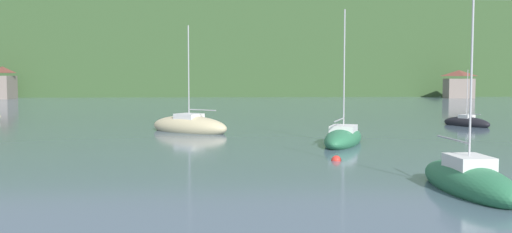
# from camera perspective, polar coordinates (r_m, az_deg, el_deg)

# --- Properties ---
(wooded_hillside) EXTENTS (352.00, 68.03, 43.09)m
(wooded_hillside) POSITION_cam_1_polar(r_m,az_deg,el_deg) (147.43, -3.78, 5.61)
(wooded_hillside) COLOR #38562D
(wooded_hillside) RESTS_ON ground_plane
(shore_building_westcentral) EXTENTS (3.51, 5.35, 5.80)m
(shore_building_westcentral) POSITION_cam_1_polar(r_m,az_deg,el_deg) (110.39, -24.28, 3.10)
(shore_building_westcentral) COLOR gray
(shore_building_westcentral) RESTS_ON ground_plane
(shore_building_central) EXTENTS (5.12, 3.30, 5.16)m
(shore_building_central) POSITION_cam_1_polar(r_m,az_deg,el_deg) (110.47, 19.87, 3.06)
(shore_building_central) COLOR gray
(shore_building_central) RESTS_ON ground_plane
(sailboat_mid_1) EXTENTS (4.20, 6.84, 8.36)m
(sailboat_mid_1) POSITION_cam_1_polar(r_m,az_deg,el_deg) (34.05, 8.85, -2.17)
(sailboat_mid_1) COLOR #2D754C
(sailboat_mid_1) RESTS_ON ground_plane
(sailboat_mid_2) EXTENTS (2.22, 6.23, 9.38)m
(sailboat_mid_2) POSITION_cam_1_polar(r_m,az_deg,el_deg) (21.23, 20.74, -6.13)
(sailboat_mid_2) COLOR #2D754C
(sailboat_mid_2) RESTS_ON ground_plane
(sailboat_far_4) EXTENTS (3.29, 4.61, 4.86)m
(sailboat_far_4) POSITION_cam_1_polar(r_m,az_deg,el_deg) (48.92, 20.55, -0.59)
(sailboat_far_4) COLOR black
(sailboat_far_4) RESTS_ON ground_plane
(sailboat_far_8) EXTENTS (6.72, 5.85, 8.14)m
(sailboat_far_8) POSITION_cam_1_polar(r_m,az_deg,el_deg) (41.19, -6.80, -0.99)
(sailboat_far_8) COLOR #CCBC8E
(sailboat_far_8) RESTS_ON ground_plane
(mooring_buoy_near) EXTENTS (0.49, 0.49, 0.49)m
(mooring_buoy_near) POSITION_cam_1_polar(r_m,az_deg,el_deg) (27.36, 8.14, -4.44)
(mooring_buoy_near) COLOR red
(mooring_buoy_near) RESTS_ON ground_plane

